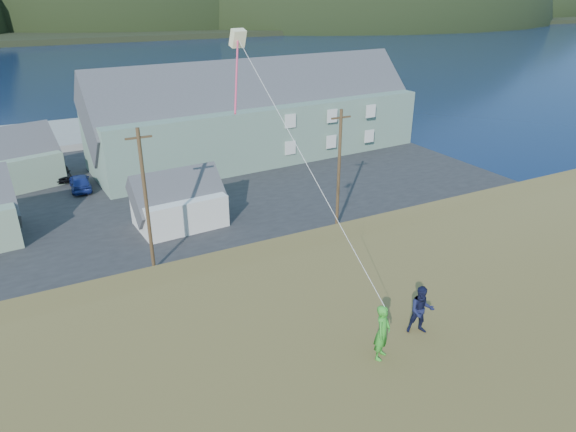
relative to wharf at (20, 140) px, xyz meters
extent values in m
plane|color=#0A1638|center=(6.00, -40.00, -0.45)|extent=(900.00, 900.00, 0.00)
cube|color=#4C3D19|center=(6.00, -42.00, -0.40)|extent=(110.00, 8.00, 0.10)
cube|color=#28282B|center=(6.00, -23.00, -0.39)|extent=(72.00, 36.00, 0.12)
cube|color=gray|center=(0.00, 0.00, 0.00)|extent=(26.00, 14.00, 0.90)
cube|color=black|center=(6.00, 290.00, 0.55)|extent=(900.00, 320.00, 2.00)
ellipsoid|color=black|center=(76.00, 250.00, 1.55)|extent=(230.00, 207.00, 142.60)
ellipsoid|color=black|center=(186.00, 230.00, 1.55)|extent=(280.00, 252.00, 134.40)
ellipsoid|color=black|center=(306.00, 260.00, 1.55)|extent=(240.00, 216.00, 100.80)
cube|color=slate|center=(23.75, -18.35, 2.72)|extent=(36.15, 12.29, 6.10)
cube|color=#47474C|center=(23.75, -18.35, 7.40)|extent=(36.64, 12.07, 9.92)
cube|color=white|center=(10.20, -32.40, 0.94)|extent=(6.64, 4.95, 2.54)
cube|color=#47474C|center=(10.20, -32.40, 2.85)|extent=(7.14, 4.97, 4.54)
cube|color=gray|center=(-1.89, -16.68, 1.21)|extent=(10.73, 7.95, 3.07)
cylinder|color=#47331E|center=(6.55, -38.50, 4.43)|extent=(0.24, 0.24, 9.52)
cylinder|color=#47331E|center=(20.84, -38.50, 4.27)|extent=(0.24, 0.24, 9.20)
imported|color=#31567C|center=(9.42, -17.28, 0.44)|extent=(2.13, 4.80, 1.53)
imported|color=navy|center=(4.35, -20.52, 0.42)|extent=(1.95, 4.46, 1.49)
imported|color=black|center=(3.12, -16.65, 0.35)|extent=(1.65, 4.01, 1.36)
imported|color=white|center=(-1.14, -15.20, 0.34)|extent=(1.98, 4.64, 1.33)
imported|color=green|center=(8.57, -59.44, 7.62)|extent=(0.76, 0.69, 1.73)
imported|color=#141838|center=(10.37, -59.04, 7.56)|extent=(0.98, 0.90, 1.61)
cube|color=#F9F7BD|center=(7.16, -52.91, 15.17)|extent=(0.51, 0.48, 0.60)
cylinder|color=#FF436C|center=(6.56, -54.16, 14.27)|extent=(0.06, 0.06, 3.31)
cylinder|color=white|center=(7.86, -56.18, 11.83)|extent=(0.02, 0.02, 9.45)
camera|label=1|loc=(0.56, -68.85, 16.55)|focal=32.00mm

